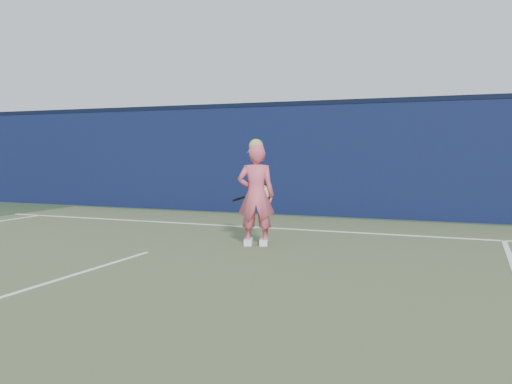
% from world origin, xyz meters
% --- Properties ---
extents(ground, '(80.00, 80.00, 0.00)m').
position_xyz_m(ground, '(0.00, 0.00, 0.00)').
color(ground, '#2D4027').
rests_on(ground, ground).
extents(backstop_wall, '(24.00, 0.40, 2.50)m').
position_xyz_m(backstop_wall, '(0.00, 6.50, 1.25)').
color(backstop_wall, '#0C1837').
rests_on(backstop_wall, ground).
extents(wall_cap, '(24.00, 0.42, 0.10)m').
position_xyz_m(wall_cap, '(0.00, 6.50, 2.55)').
color(wall_cap, black).
rests_on(wall_cap, backstop_wall).
extents(player, '(0.66, 0.53, 1.64)m').
position_xyz_m(player, '(1.21, 2.18, 0.79)').
color(player, '#D8546C').
rests_on(player, ground).
extents(racket, '(0.63, 0.24, 0.34)m').
position_xyz_m(racket, '(1.09, 2.60, 0.77)').
color(racket, black).
rests_on(racket, ground).
extents(court_lines, '(11.00, 12.04, 0.01)m').
position_xyz_m(court_lines, '(0.00, -0.33, 0.01)').
color(court_lines, white).
rests_on(court_lines, court_surface).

